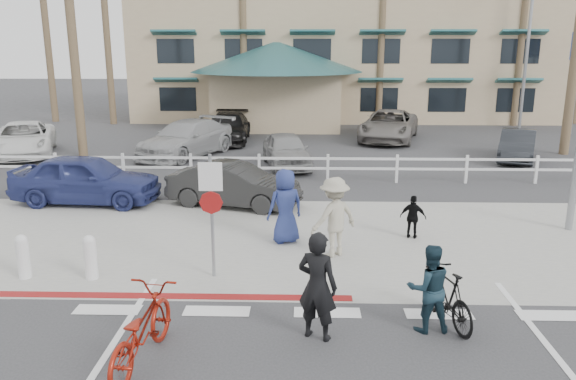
{
  "coord_description": "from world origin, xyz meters",
  "views": [
    {
      "loc": [
        -0.44,
        -8.64,
        4.71
      ],
      "look_at": [
        -0.79,
        3.65,
        1.5
      ],
      "focal_mm": 35.0,
      "sensor_mm": 36.0,
      "label": 1
    }
  ],
  "objects_px": {
    "car_white_sedan": "(234,185)",
    "bike_black": "(447,296)",
    "bike_red": "(141,330)",
    "car_red_compact": "(86,179)",
    "sign_post": "(212,210)"
  },
  "relations": [
    {
      "from": "bike_red",
      "to": "car_white_sedan",
      "type": "xyz_separation_m",
      "value": [
        0.35,
        8.6,
        0.08
      ]
    },
    {
      "from": "bike_black",
      "to": "car_red_compact",
      "type": "distance_m",
      "value": 11.69
    },
    {
      "from": "sign_post",
      "to": "bike_red",
      "type": "relative_size",
      "value": 1.35
    },
    {
      "from": "car_white_sedan",
      "to": "car_red_compact",
      "type": "relative_size",
      "value": 0.89
    },
    {
      "from": "sign_post",
      "to": "car_white_sedan",
      "type": "xyz_separation_m",
      "value": [
        -0.22,
        5.28,
        -0.8
      ]
    },
    {
      "from": "bike_black",
      "to": "car_red_compact",
      "type": "relative_size",
      "value": 0.38
    },
    {
      "from": "bike_red",
      "to": "car_red_compact",
      "type": "distance_m",
      "value": 9.73
    },
    {
      "from": "car_white_sedan",
      "to": "bike_black",
      "type": "bearing_deg",
      "value": -131.1
    },
    {
      "from": "sign_post",
      "to": "car_white_sedan",
      "type": "bearing_deg",
      "value": 92.38
    },
    {
      "from": "car_white_sedan",
      "to": "car_red_compact",
      "type": "xyz_separation_m",
      "value": [
        -4.51,
        0.2,
        0.11
      ]
    },
    {
      "from": "sign_post",
      "to": "car_red_compact",
      "type": "bearing_deg",
      "value": 130.8
    },
    {
      "from": "bike_red",
      "to": "car_red_compact",
      "type": "height_order",
      "value": "car_red_compact"
    },
    {
      "from": "bike_black",
      "to": "car_white_sedan",
      "type": "bearing_deg",
      "value": -73.42
    },
    {
      "from": "bike_red",
      "to": "car_white_sedan",
      "type": "bearing_deg",
      "value": -84.4
    },
    {
      "from": "car_white_sedan",
      "to": "bike_red",
      "type": "bearing_deg",
      "value": -165.81
    }
  ]
}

